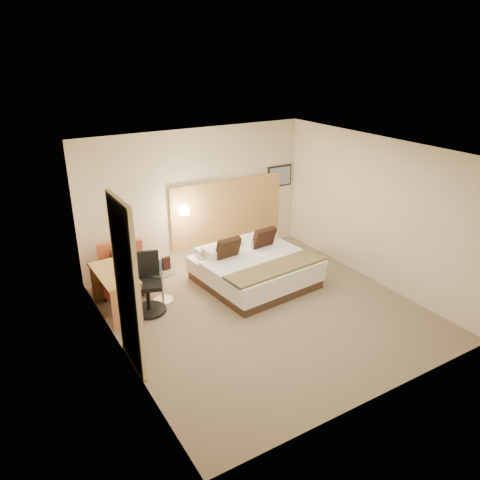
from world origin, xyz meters
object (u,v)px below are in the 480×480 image
lounge_chair (124,272)px  desk_chair (148,288)px  side_table (162,284)px  desk (116,280)px  bed (254,268)px

lounge_chair → desk_chair: desk_chair is taller
lounge_chair → side_table: bearing=-59.8°
desk → bed: bearing=-7.3°
bed → desk: (-2.50, 0.32, 0.27)m
bed → side_table: bearing=171.6°
lounge_chair → desk_chair: (0.11, -0.94, 0.08)m
bed → side_table: size_ratio=3.56×
bed → desk_chair: size_ratio=2.05×
lounge_chair → desk_chair: size_ratio=0.91×
bed → desk_chair: bearing=177.9°
side_table → desk: bearing=175.2°
bed → lounge_chair: 2.39m
lounge_chair → side_table: lounge_chair is taller
desk → side_table: bearing=-4.8°
bed → lounge_chair: bed is taller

